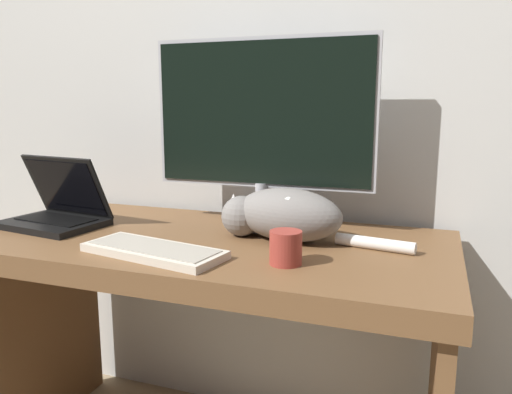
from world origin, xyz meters
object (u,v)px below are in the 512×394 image
object	(u,v)px
monitor	(262,126)
external_keyboard	(154,251)
coffee_mug	(286,248)
laptop	(58,211)
cat	(283,214)

from	to	relation	value
monitor	external_keyboard	xyz separation A→B (m)	(-0.15, -0.39, -0.30)
external_keyboard	coffee_mug	bearing A→B (deg)	17.79
laptop	coffee_mug	distance (m)	0.79
laptop	external_keyboard	xyz separation A→B (m)	(0.44, -0.17, -0.03)
laptop	cat	world-z (taller)	laptop
monitor	laptop	size ratio (longest dim) A/B	2.14
cat	coffee_mug	bearing A→B (deg)	-61.84
laptop	coffee_mug	size ratio (longest dim) A/B	4.01
monitor	laptop	xyz separation A→B (m)	(-0.60, -0.22, -0.26)
cat	coffee_mug	size ratio (longest dim) A/B	6.71
laptop	external_keyboard	distance (m)	0.48
laptop	monitor	bearing A→B (deg)	28.37
external_keyboard	coffee_mug	distance (m)	0.34
monitor	external_keyboard	bearing A→B (deg)	-111.07
external_keyboard	cat	world-z (taller)	cat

